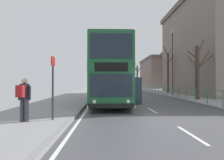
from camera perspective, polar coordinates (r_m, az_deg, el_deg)
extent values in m
cube|color=#49494E|center=(8.39, 17.75, -12.58)|extent=(8.40, 140.00, 0.06)
cube|color=silver|center=(6.41, 24.59, -16.02)|extent=(0.12, 2.00, 0.00)
cube|color=silver|center=(10.83, 13.08, -9.70)|extent=(0.12, 2.00, 0.00)
cube|color=silver|center=(15.48, 8.50, -6.98)|extent=(0.12, 2.00, 0.00)
cube|color=silver|center=(20.20, 6.06, -5.51)|extent=(0.12, 2.00, 0.00)
cube|color=silver|center=(24.95, 4.56, -4.59)|extent=(0.12, 2.00, 0.00)
cube|color=silver|center=(29.72, 3.54, -3.96)|extent=(0.12, 2.00, 0.00)
cube|color=silver|center=(34.49, 2.80, -3.50)|extent=(0.12, 2.00, 0.00)
cube|color=silver|center=(39.28, 2.24, -3.16)|extent=(0.12, 2.00, 0.00)
cube|color=silver|center=(44.06, 1.81, -2.89)|extent=(0.12, 2.00, 0.00)
cube|color=silver|center=(48.85, 1.46, -2.67)|extent=(0.12, 2.00, 0.00)
cube|color=silver|center=(53.64, 1.17, -2.49)|extent=(0.12, 2.00, 0.00)
cube|color=silver|center=(58.43, 0.93, -2.34)|extent=(0.12, 2.00, 0.00)
cube|color=silver|center=(8.02, -10.69, -12.93)|extent=(0.12, 133.00, 0.00)
cube|color=gray|center=(8.07, -13.21, -12.36)|extent=(0.20, 140.00, 0.14)
cube|color=gray|center=(8.72, -27.14, -11.42)|extent=(4.00, 140.00, 0.14)
cube|color=#19512D|center=(14.49, -0.80, -2.27)|extent=(2.54, 10.76, 1.90)
cube|color=#19512D|center=(14.50, -0.80, 2.47)|extent=(2.55, 10.81, 0.50)
cube|color=#19512D|center=(14.61, -0.80, 6.85)|extent=(2.54, 10.76, 1.74)
cube|color=#154527|center=(14.76, -0.80, 10.35)|extent=(2.46, 10.43, 0.08)
cube|color=#19232D|center=(9.09, -0.25, -1.79)|extent=(2.23, 0.03, 1.22)
cube|color=black|center=(9.12, -0.24, 4.33)|extent=(1.78, 0.03, 0.48)
cube|color=#19232D|center=(9.29, -0.24, 11.21)|extent=(2.23, 0.03, 1.32)
cube|color=black|center=(9.17, -0.25, -8.55)|extent=(2.41, 0.08, 0.24)
cube|color=yellow|center=(14.54, -0.80, -5.79)|extent=(2.57, 10.81, 0.10)
cube|color=#19232D|center=(14.83, 4.14, -1.21)|extent=(0.02, 8.39, 0.99)
cube|color=#19232D|center=(14.70, 4.24, 7.15)|extent=(0.02, 9.68, 1.04)
cube|color=#19232D|center=(14.79, -5.78, -1.21)|extent=(0.02, 8.39, 0.99)
cube|color=#19232D|center=(14.66, -5.85, 7.17)|extent=(0.02, 9.68, 1.04)
sphere|color=white|center=(9.20, 5.33, -7.14)|extent=(0.20, 0.20, 0.20)
sphere|color=white|center=(9.16, -5.85, -7.17)|extent=(0.20, 0.20, 0.20)
cube|color=#19232D|center=(10.32, 8.24, -3.66)|extent=(0.68, 0.49, 1.64)
cube|color=black|center=(10.57, 6.14, -3.59)|extent=(0.10, 0.90, 1.64)
cylinder|color=black|center=(11.46, 5.61, -6.62)|extent=(0.30, 1.04, 1.04)
cylinder|color=black|center=(11.41, -6.71, -6.64)|extent=(0.30, 1.04, 1.04)
cylinder|color=black|center=(18.06, 2.90, -4.44)|extent=(0.30, 1.04, 1.04)
cylinder|color=black|center=(18.03, -4.87, -4.45)|extent=(0.30, 1.04, 1.04)
cylinder|color=#236B4C|center=(12.74, 32.76, -5.22)|extent=(0.05, 0.05, 1.07)
cylinder|color=#236B4C|center=(14.12, 28.96, -4.79)|extent=(0.05, 0.05, 1.07)
cylinder|color=#236B4C|center=(15.55, 25.85, -4.42)|extent=(0.05, 0.05, 1.07)
cylinder|color=#236B4C|center=(17.02, 23.28, -4.10)|extent=(0.05, 0.05, 1.07)
cylinder|color=#236B4C|center=(18.52, 21.12, -3.83)|extent=(0.05, 0.05, 1.07)
cylinder|color=#236B4C|center=(20.04, 19.29, -3.59)|extent=(0.05, 0.05, 1.07)
cylinder|color=#236B4C|center=(21.59, 17.72, -3.39)|extent=(0.05, 0.05, 1.07)
cylinder|color=#236B4C|center=(23.14, 16.36, -3.21)|extent=(0.05, 0.05, 1.07)
cylinder|color=#236B4C|center=(24.71, 15.18, -3.05)|extent=(0.05, 0.05, 1.07)
cylinder|color=#236B4C|center=(26.28, 14.13, -2.91)|extent=(0.05, 0.05, 1.07)
cylinder|color=#236B4C|center=(27.87, 13.20, -2.78)|extent=(0.05, 0.05, 1.07)
cylinder|color=#236B4C|center=(29.46, 12.38, -2.67)|extent=(0.05, 0.05, 1.07)
cylinder|color=#236B4C|center=(31.05, 11.64, -2.57)|extent=(0.05, 0.05, 1.07)
cylinder|color=#236B4C|center=(32.65, 10.97, -2.47)|extent=(0.05, 0.05, 1.07)
cylinder|color=#236B4C|center=(34.26, 10.36, -2.39)|extent=(0.05, 0.05, 1.07)
cylinder|color=#236B4C|center=(35.87, 9.81, -2.31)|extent=(0.05, 0.05, 1.07)
cylinder|color=#236B4C|center=(37.48, 9.30, -2.24)|extent=(0.05, 0.05, 1.07)
cylinder|color=#236B4C|center=(23.12, 16.36, -2.02)|extent=(0.04, 29.59, 0.04)
cylinder|color=#236B4C|center=(23.14, 16.36, -3.07)|extent=(0.04, 29.59, 0.04)
cylinder|color=#383842|center=(7.83, -27.53, -8.68)|extent=(0.18, 0.18, 0.93)
cylinder|color=#383842|center=(7.72, -26.38, -8.79)|extent=(0.18, 0.18, 0.93)
cylinder|color=black|center=(7.71, -26.93, -3.34)|extent=(0.39, 0.39, 0.61)
cylinder|color=black|center=(7.84, -28.26, -3.73)|extent=(0.11, 0.11, 0.58)
cylinder|color=black|center=(7.59, -25.56, -3.85)|extent=(0.11, 0.11, 0.58)
sphere|color=beige|center=(7.70, -26.91, -0.26)|extent=(0.25, 0.25, 0.22)
cube|color=maroon|center=(7.49, -28.06, -3.26)|extent=(0.31, 0.22, 0.46)
cylinder|color=#2D2D33|center=(7.63, -18.95, -2.50)|extent=(0.08, 0.08, 2.64)
cube|color=red|center=(7.69, -18.88, 5.86)|extent=(0.04, 0.44, 0.36)
cylinder|color=#38383D|center=(22.70, 19.32, 5.04)|extent=(0.14, 0.14, 7.62)
cube|color=#B2B2AD|center=(23.42, 19.28, 14.66)|extent=(0.28, 0.60, 0.20)
cylinder|color=#423328|center=(46.00, 8.33, 1.02)|extent=(0.39, 0.39, 5.84)
cylinder|color=#423328|center=(46.44, 8.96, 3.38)|extent=(1.19, 0.56, 0.96)
cylinder|color=#423328|center=(46.53, 7.70, 3.94)|extent=(0.95, 1.05, 1.35)
cylinder|color=#423328|center=(45.72, 7.46, 3.85)|extent=(1.57, 0.65, 1.81)
cylinder|color=#423328|center=(46.01, 7.64, 1.80)|extent=(1.13, 0.23, 0.61)
cylinder|color=#423328|center=(45.91, 8.86, 3.32)|extent=(0.94, 0.66, 1.71)
cylinder|color=#423328|center=(45.69, 7.55, 3.89)|extent=(1.46, 0.77, 1.21)
cylinder|color=#4C3D2D|center=(26.34, 17.96, 2.25)|extent=(0.32, 0.32, 5.79)
cylinder|color=#4C3D2D|center=(25.94, 17.44, 8.69)|extent=(1.03, 1.31, 1.42)
cylinder|color=#4C3D2D|center=(25.78, 18.74, 6.43)|extent=(0.31, 1.68, 1.24)
cylinder|color=#4C3D2D|center=(26.94, 17.32, 5.33)|extent=(0.33, 1.21, 1.32)
cylinder|color=#4C3D2D|center=(26.40, 18.42, 8.48)|extent=(0.34, 0.67, 1.18)
cylinder|color=#423328|center=(17.63, 26.32, 2.23)|extent=(0.36, 0.36, 4.88)
cylinder|color=#423328|center=(17.55, 27.88, 5.82)|extent=(0.78, 0.85, 1.55)
cylinder|color=#423328|center=(18.01, 24.93, 7.61)|extent=(0.65, 0.87, 0.88)
cylinder|color=#423328|center=(17.42, 25.17, 5.30)|extent=(0.95, 0.27, 0.96)
cylinder|color=#423328|center=(18.57, 27.14, 9.49)|extent=(1.22, 1.03, 1.73)
cylinder|color=#423328|center=(18.13, 28.38, 5.36)|extent=(1.62, 0.22, 1.41)
cylinder|color=#423328|center=(18.29, 26.34, 6.13)|extent=(0.65, 1.06, 1.13)
cube|color=#936656|center=(42.52, 25.20, 3.02)|extent=(9.39, 15.41, 8.79)
cube|color=brown|center=(43.08, 25.17, 9.33)|extent=(9.76, 16.02, 0.70)
cube|color=slate|center=(53.50, 15.89, 1.79)|extent=(9.71, 15.02, 7.96)
cube|color=#5F534B|center=(53.86, 15.88, 6.40)|extent=(10.10, 15.62, 0.70)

